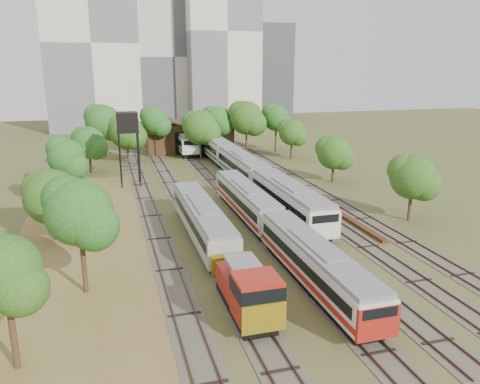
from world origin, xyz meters
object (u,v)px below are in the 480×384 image
object	(u,v)px
railcar_green_set	(243,168)
shunter_locomotive	(249,293)
railcar_red_set	(274,227)
water_tower	(127,124)

from	to	relation	value
railcar_green_set	shunter_locomotive	world-z (taller)	railcar_green_set
railcar_red_set	water_tower	size ratio (longest dim) A/B	3.48
railcar_red_set	railcar_green_set	world-z (taller)	railcar_green_set
railcar_red_set	shunter_locomotive	bearing A→B (deg)	-117.46
railcar_red_set	railcar_green_set	distance (m)	24.19
railcar_green_set	water_tower	xyz separation A→B (m)	(-15.30, 2.53, 6.34)
water_tower	railcar_green_set	bearing A→B (deg)	-9.39
water_tower	railcar_red_set	bearing A→B (deg)	-66.81
railcar_red_set	railcar_green_set	size ratio (longest dim) A/B	0.66
railcar_red_set	shunter_locomotive	xyz separation A→B (m)	(-6.00, -11.55, -0.02)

